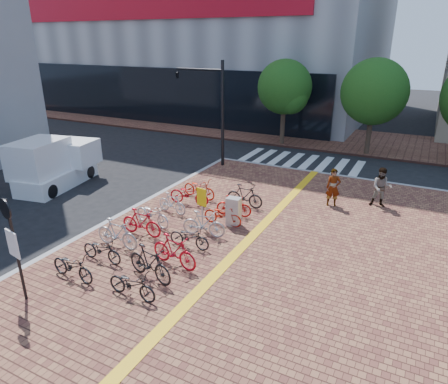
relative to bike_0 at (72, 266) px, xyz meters
The scene contains 29 objects.
ground 3.16m from the bike_0, 51.91° to the left, with size 120.00×120.00×0.00m, color black.
tactile_strip 4.70m from the bike_0, 33.15° to the right, with size 0.40×34.00×0.01m, color yellow.
kerb_north 15.27m from the bike_0, 71.21° to the left, with size 14.00×0.25×0.15m, color gray.
far_sidewalk 23.53m from the bike_0, 85.33° to the left, with size 70.00×8.00×0.15m, color brown.
crosswalk 16.63m from the bike_0, 81.64° to the left, with size 7.50×4.00×0.01m.
street_trees 21.36m from the bike_0, 70.73° to the left, with size 16.20×4.60×6.35m.
bike_0 is the anchor object (origin of this frame).
bike_1 1.26m from the bike_0, 88.05° to the left, with size 0.58×1.65×0.87m, color black.
bike_2 2.26m from the bike_0, 93.72° to the left, with size 0.52×1.85×1.11m, color #AAABAF.
bike_3 3.45m from the bike_0, 89.67° to the left, with size 0.51×1.80×1.08m, color red.
bike_4 4.39m from the bike_0, 91.98° to the left, with size 0.65×1.86×0.98m, color silver.
bike_5 5.77m from the bike_0, 91.30° to the left, with size 0.44×1.54×0.93m, color silver.
bike_6 6.95m from the bike_0, 89.80° to the left, with size 0.68×1.95×1.02m, color #A40B16.
bike_7 7.89m from the bike_0, 89.97° to the left, with size 0.64×1.84×0.97m, color red.
bike_8 2.32m from the bike_0, ahead, with size 0.59×1.69×0.89m, color black.
bike_9 2.46m from the bike_0, 27.07° to the left, with size 0.54×1.90×1.14m, color black.
bike_10 3.24m from the bike_0, 41.26° to the left, with size 0.53×1.87×1.12m, color #B60D1D.
bike_11 4.10m from the bike_0, 57.36° to the left, with size 0.56×1.62×0.85m, color black.
bike_12 5.00m from the bike_0, 63.56° to the left, with size 0.49×1.73×1.04m, color #B3B2B7.
bike_13 6.21m from the bike_0, 67.19° to the left, with size 0.59×1.70×0.89m, color #9E180B.
bike_14 7.14m from the bike_0, 70.14° to the left, with size 0.44×1.56×0.94m, color #A00D0B.
bike_15 8.25m from the bike_0, 73.02° to the left, with size 0.49×1.75×1.05m, color black.
pedestrian_a 11.51m from the bike_0, 58.95° to the left, with size 0.64×0.42×1.75m, color gray.
pedestrian_b 13.35m from the bike_0, 53.72° to the left, with size 0.89×0.69×1.83m, color #4E5062.
utility_box 6.53m from the bike_0, 64.39° to the left, with size 0.55×0.40×1.21m, color #ACACB1.
yellow_sign 5.46m from the bike_0, 70.85° to the left, with size 0.46×0.15×1.70m.
notice_sign 2.19m from the bike_0, 106.81° to the right, with size 0.59×0.19×3.22m.
traffic_light_pole 14.01m from the bike_0, 102.34° to the left, with size 3.28×1.26×6.11m.
box_truck 9.90m from the bike_0, 141.57° to the left, with size 2.75×4.78×2.60m.
Camera 1 is at (7.39, -9.98, 7.35)m, focal length 32.00 mm.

